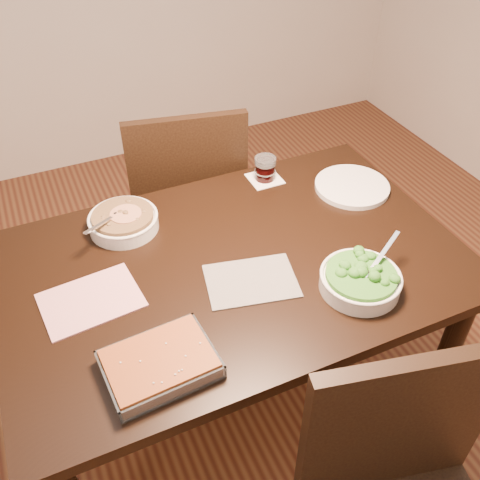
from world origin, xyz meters
The scene contains 11 objects.
ground centered at (0.00, 0.00, 0.00)m, with size 4.00×4.00×0.00m, color #401C12.
table centered at (0.00, 0.00, 0.65)m, with size 1.40×0.90×0.75m.
magazine_a centered at (-0.43, 0.01, 0.75)m, with size 0.27×0.20×0.01m, color #BF365A.
magazine_b centered at (0.01, -0.10, 0.75)m, with size 0.26×0.19×0.00m, color #292830.
coaster centered at (0.28, 0.36, 0.75)m, with size 0.11×0.11×0.00m, color white.
stew_bowl centered at (-0.26, 0.29, 0.78)m, with size 0.23×0.23×0.09m.
broccoli_bowl centered at (0.28, -0.25, 0.78)m, with size 0.25×0.23×0.09m.
baking_dish centered at (-0.32, -0.29, 0.77)m, with size 0.28×0.22×0.05m.
wine_tumbler centered at (0.28, 0.36, 0.80)m, with size 0.08×0.08×0.09m.
dinner_plate centered at (0.54, 0.18, 0.76)m, with size 0.27×0.27×0.02m, color silver.
chair_far centered at (0.07, 0.65, 0.54)m, with size 0.53×0.53×0.97m.
Camera 1 is at (-0.47, -1.10, 1.86)m, focal length 40.00 mm.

